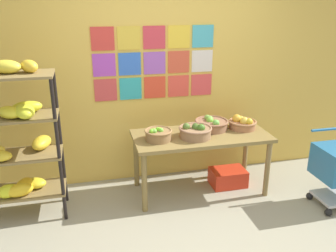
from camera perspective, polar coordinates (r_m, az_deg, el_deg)
ground at (r=3.49m, az=5.92°, el=-19.03°), size 9.14×9.14×0.00m
back_wall_with_art at (r=4.33m, az=-0.41°, el=9.58°), size 5.08×0.07×2.83m
banana_shelf_unit at (r=3.82m, az=-23.31°, el=-0.73°), size 0.90×0.53×1.64m
display_table at (r=4.13m, az=5.21°, el=-2.43°), size 1.54×0.70×0.71m
fruit_basket_centre at (r=3.90m, az=-1.57°, el=-1.31°), size 0.30×0.30×0.15m
fruit_basket_left at (r=3.98m, az=4.34°, el=-0.84°), size 0.37×0.37×0.17m
fruit_basket_right at (r=4.33m, az=11.66°, el=0.44°), size 0.33×0.33×0.17m
fruit_basket_back_left at (r=4.24m, az=6.88°, el=0.34°), size 0.39×0.39×0.16m
produce_crate_under_table at (r=4.51m, az=9.45°, el=-7.99°), size 0.42×0.29×0.20m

